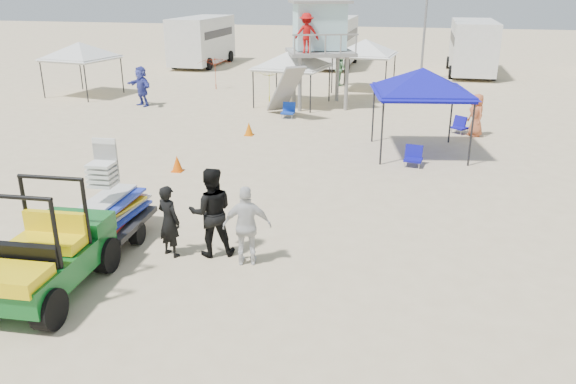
% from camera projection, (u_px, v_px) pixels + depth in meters
% --- Properties ---
extents(ground, '(140.00, 140.00, 0.00)m').
position_uv_depth(ground, '(220.00, 320.00, 9.62)').
color(ground, beige).
rests_on(ground, ground).
extents(utility_cart, '(1.56, 2.86, 2.11)m').
position_uv_depth(utility_cart, '(41.00, 247.00, 10.06)').
color(utility_cart, '#0D551C').
rests_on(utility_cart, ground).
extents(surf_trailer, '(1.42, 2.45, 2.06)m').
position_uv_depth(surf_trailer, '(110.00, 207.00, 12.24)').
color(surf_trailer, black).
rests_on(surf_trailer, ground).
extents(man_left, '(0.67, 0.57, 1.56)m').
position_uv_depth(man_left, '(169.00, 221.00, 11.66)').
color(man_left, black).
rests_on(man_left, ground).
extents(man_mid, '(1.14, 1.03, 1.92)m').
position_uv_depth(man_mid, '(211.00, 212.00, 11.64)').
color(man_mid, black).
rests_on(man_mid, ground).
extents(man_right, '(1.05, 0.64, 1.68)m').
position_uv_depth(man_right, '(247.00, 226.00, 11.27)').
color(man_right, silver).
rests_on(man_right, ground).
extents(lifeguard_tower, '(3.68, 3.68, 4.60)m').
position_uv_depth(lifeguard_tower, '(319.00, 30.00, 25.36)').
color(lifeguard_tower, gray).
rests_on(lifeguard_tower, ground).
extents(canopy_blue, '(3.42, 3.42, 3.26)m').
position_uv_depth(canopy_blue, '(423.00, 72.00, 18.16)').
color(canopy_blue, black).
rests_on(canopy_blue, ground).
extents(canopy_white_a, '(3.31, 3.31, 2.97)m').
position_uv_depth(canopy_white_a, '(292.00, 53.00, 25.82)').
color(canopy_white_a, black).
rests_on(canopy_white_a, ground).
extents(canopy_white_b, '(3.31, 3.31, 3.08)m').
position_uv_depth(canopy_white_b, '(79.00, 45.00, 28.02)').
color(canopy_white_b, black).
rests_on(canopy_white_b, ground).
extents(canopy_white_c, '(3.23, 3.23, 3.09)m').
position_uv_depth(canopy_white_c, '(365.00, 42.00, 29.34)').
color(canopy_white_c, black).
rests_on(canopy_white_c, ground).
extents(umbrella_a, '(2.45, 2.47, 1.71)m').
position_uv_depth(umbrella_a, '(215.00, 73.00, 30.24)').
color(umbrella_a, '#B03012').
rests_on(umbrella_a, ground).
extents(umbrella_b, '(2.46, 2.47, 1.60)m').
position_uv_depth(umbrella_b, '(270.00, 85.00, 27.07)').
color(umbrella_b, '#C9D312').
rests_on(umbrella_b, ground).
extents(cone_near, '(0.34, 0.34, 0.50)m').
position_uv_depth(cone_near, '(177.00, 163.00, 17.14)').
color(cone_near, '#E45407').
rests_on(cone_near, ground).
extents(cone_far, '(0.34, 0.34, 0.50)m').
position_uv_depth(cone_far, '(249.00, 129.00, 21.21)').
color(cone_far, '#DC6606').
rests_on(cone_far, ground).
extents(beach_chair_a, '(0.55, 0.59, 0.64)m').
position_uv_depth(beach_chair_a, '(288.00, 110.00, 24.05)').
color(beach_chair_a, '#0F34AB').
rests_on(beach_chair_a, ground).
extents(beach_chair_b, '(0.61, 0.65, 0.64)m').
position_uv_depth(beach_chair_b, '(413.00, 156.00, 17.68)').
color(beach_chair_b, '#0E0D93').
rests_on(beach_chair_b, ground).
extents(beach_chair_c, '(0.73, 0.84, 0.64)m').
position_uv_depth(beach_chair_c, '(460.00, 125.00, 21.57)').
color(beach_chair_c, '#110E99').
rests_on(beach_chair_c, ground).
extents(rv_far_left, '(2.64, 6.80, 3.25)m').
position_uv_depth(rv_far_left, '(202.00, 39.00, 38.93)').
color(rv_far_left, silver).
rests_on(rv_far_left, ground).
extents(rv_mid_left, '(2.65, 6.50, 3.25)m').
position_uv_depth(rv_mid_left, '(334.00, 40.00, 38.36)').
color(rv_mid_left, silver).
rests_on(rv_mid_left, ground).
extents(rv_mid_right, '(2.64, 7.00, 3.25)m').
position_uv_depth(rv_mid_right, '(473.00, 45.00, 35.05)').
color(rv_mid_right, silver).
rests_on(rv_mid_right, ground).
extents(light_pole_left, '(0.14, 0.14, 8.00)m').
position_uv_depth(light_pole_left, '(426.00, 10.00, 32.20)').
color(light_pole_left, slate).
rests_on(light_pole_left, ground).
extents(distant_beachgoers, '(16.06, 11.04, 1.84)m').
position_uv_depth(distant_beachgoers, '(263.00, 84.00, 26.85)').
color(distant_beachgoers, '#51875C').
rests_on(distant_beachgoers, ground).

